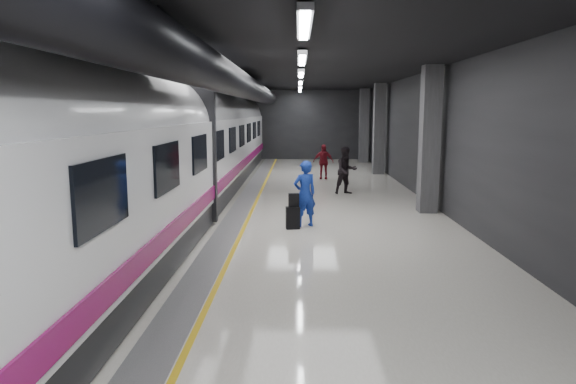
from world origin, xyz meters
TOP-DOWN VIEW (x-y plane):
  - ground at (0.00, 0.00)m, footprint 40.00×40.00m
  - platform_hall at (-0.29, 0.96)m, footprint 10.02×40.02m
  - train at (-3.25, -0.00)m, footprint 3.05×38.00m
  - traveler_main at (0.70, -0.12)m, footprint 0.78×0.66m
  - suitcase_main at (0.37, -0.44)m, footprint 0.39×0.28m
  - shoulder_bag at (0.40, -0.42)m, footprint 0.29×0.18m
  - traveler_far_a at (2.33, 5.46)m, footprint 1.06×0.95m
  - traveler_far_b at (1.68, 9.94)m, footprint 0.97×0.47m
  - suitcase_far at (3.01, 14.18)m, footprint 0.45×0.37m

SIDE VIEW (x-z plane):
  - ground at x=0.00m, z-range 0.00..0.00m
  - suitcase_far at x=3.01m, z-range 0.00..0.56m
  - suitcase_main at x=0.37m, z-range 0.00..0.59m
  - shoulder_bag at x=0.40m, z-range 0.59..0.96m
  - traveler_far_b at x=1.68m, z-range 0.00..1.61m
  - traveler_main at x=0.70m, z-range 0.00..1.80m
  - traveler_far_a at x=2.33m, z-range 0.00..1.81m
  - train at x=-3.25m, z-range 0.04..4.09m
  - platform_hall at x=-0.29m, z-range 1.28..5.79m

